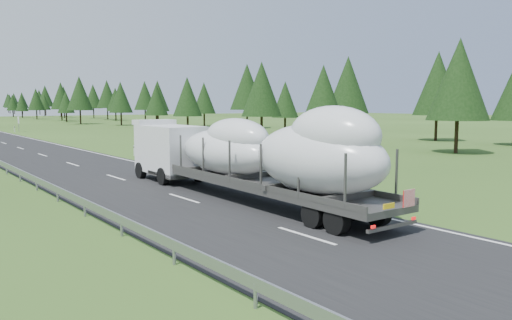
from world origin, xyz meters
TOP-DOWN VIEW (x-y plane):
  - ground at (0.00, 0.00)m, footprint 400.00×400.00m
  - highway_sign at (7.20, 80.00)m, footprint 0.08×0.90m
  - tree_line_right at (39.86, 112.93)m, footprint 26.59×329.48m
  - boat_truck at (2.32, 6.63)m, footprint 3.38×20.06m

SIDE VIEW (x-z plane):
  - ground at x=0.00m, z-range 0.00..0.00m
  - highway_sign at x=7.20m, z-range 0.51..3.11m
  - boat_truck at x=2.32m, z-range 0.06..4.75m
  - tree_line_right at x=39.86m, z-range 0.53..13.14m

